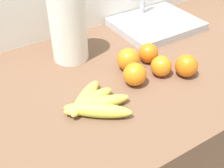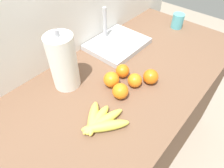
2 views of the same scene
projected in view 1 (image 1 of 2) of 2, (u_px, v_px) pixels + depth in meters
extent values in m
cube|color=brown|center=(145.00, 143.00, 1.34)|extent=(1.59, 0.74, 0.89)
cube|color=silver|center=(100.00, 65.00, 1.48)|extent=(1.99, 0.06, 1.30)
ellipsoid|color=#D6D54C|center=(98.00, 110.00, 0.84)|extent=(0.18, 0.16, 0.04)
ellipsoid|color=#DCC84C|center=(97.00, 104.00, 0.86)|extent=(0.21, 0.08, 0.04)
ellipsoid|color=#E1D54C|center=(91.00, 101.00, 0.87)|extent=(0.17, 0.07, 0.04)
ellipsoid|color=#E8C54C|center=(86.00, 98.00, 0.88)|extent=(0.17, 0.14, 0.04)
sphere|color=orange|center=(128.00, 59.00, 1.01)|extent=(0.08, 0.08, 0.08)
sphere|color=orange|center=(135.00, 74.00, 0.95)|extent=(0.08, 0.08, 0.08)
sphere|color=orange|center=(161.00, 66.00, 0.99)|extent=(0.07, 0.07, 0.07)
sphere|color=orange|center=(148.00, 53.00, 1.06)|extent=(0.07, 0.07, 0.07)
sphere|color=orange|center=(186.00, 66.00, 0.99)|extent=(0.08, 0.08, 0.08)
cylinder|color=white|center=(68.00, 24.00, 1.02)|extent=(0.13, 0.13, 0.28)
cylinder|color=gray|center=(68.00, 20.00, 1.01)|extent=(0.02, 0.02, 0.31)
cube|color=#B7BABF|center=(156.00, 24.00, 1.29)|extent=(0.35, 0.29, 0.03)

